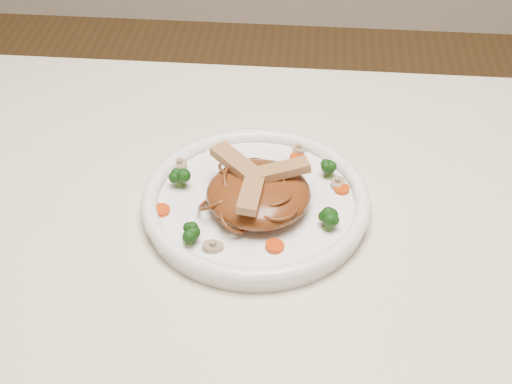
{
  "coord_description": "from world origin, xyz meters",
  "views": [
    {
      "loc": [
        0.02,
        -0.6,
        1.34
      ],
      "look_at": [
        -0.04,
        0.06,
        0.78
      ],
      "focal_mm": 50.45,
      "sensor_mm": 36.0,
      "label": 1
    }
  ],
  "objects": [
    {
      "name": "broccoli_3",
      "position": [
        0.05,
        0.02,
        0.78
      ],
      "size": [
        0.03,
        0.03,
        0.03
      ],
      "primitive_type": null,
      "rotation": [
        0.0,
        0.0,
        0.37
      ],
      "color": "#13420D",
      "rests_on": "plate"
    },
    {
      "name": "mushroom_0",
      "position": [
        -0.08,
        -0.03,
        0.77
      ],
      "size": [
        0.03,
        0.03,
        0.01
      ],
      "primitive_type": "cylinder",
      "rotation": [
        0.0,
        0.0,
        0.17
      ],
      "color": "tan",
      "rests_on": "plate"
    },
    {
      "name": "carrot_3",
      "position": [
        -0.08,
        0.15,
        0.77
      ],
      "size": [
        0.02,
        0.02,
        0.0
      ],
      "primitive_type": "cylinder",
      "rotation": [
        0.0,
        0.0,
        -0.33
      ],
      "color": "#B93406",
      "rests_on": "plate"
    },
    {
      "name": "chicken_b",
      "position": [
        -0.06,
        0.07,
        0.81
      ],
      "size": [
        0.07,
        0.07,
        0.01
      ],
      "primitive_type": "cube",
      "rotation": [
        0.0,
        0.0,
        2.4
      ],
      "color": "tan",
      "rests_on": "noodle_mound"
    },
    {
      "name": "broccoli_2",
      "position": [
        -0.11,
        -0.02,
        0.78
      ],
      "size": [
        0.03,
        0.03,
        0.03
      ],
      "primitive_type": null,
      "rotation": [
        0.0,
        0.0,
        0.35
      ],
      "color": "#13420D",
      "rests_on": "plate"
    },
    {
      "name": "carrot_4",
      "position": [
        -0.01,
        -0.02,
        0.77
      ],
      "size": [
        0.02,
        0.02,
        0.0
      ],
      "primitive_type": "cylinder",
      "rotation": [
        0.0,
        0.0,
        -0.14
      ],
      "color": "#B93406",
      "rests_on": "plate"
    },
    {
      "name": "chicken_c",
      "position": [
        -0.04,
        0.02,
        0.81
      ],
      "size": [
        0.03,
        0.07,
        0.01
      ],
      "primitive_type": "cube",
      "rotation": [
        0.0,
        0.0,
        4.64
      ],
      "color": "tan",
      "rests_on": "noodle_mound"
    },
    {
      "name": "mushroom_3",
      "position": [
        0.01,
        0.16,
        0.77
      ],
      "size": [
        0.02,
        0.02,
        0.01
      ],
      "primitive_type": "cylinder",
      "rotation": [
        0.0,
        0.0,
        1.52
      ],
      "color": "tan",
      "rests_on": "plate"
    },
    {
      "name": "table",
      "position": [
        0.0,
        0.0,
        0.65
      ],
      "size": [
        1.2,
        0.8,
        0.75
      ],
      "color": "#F0E3CC",
      "rests_on": "ground"
    },
    {
      "name": "plate",
      "position": [
        -0.04,
        0.06,
        0.76
      ],
      "size": [
        0.33,
        0.33,
        0.02
      ],
      "primitive_type": "cylinder",
      "rotation": [
        0.0,
        0.0,
        -0.23
      ],
      "color": "white",
      "rests_on": "table"
    },
    {
      "name": "carrot_0",
      "position": [
        0.01,
        0.14,
        0.77
      ],
      "size": [
        0.03,
        0.03,
        0.0
      ],
      "primitive_type": "cylinder",
      "rotation": [
        0.0,
        0.0,
        -0.12
      ],
      "color": "#B93406",
      "rests_on": "plate"
    },
    {
      "name": "carrot_2",
      "position": [
        0.06,
        0.09,
        0.77
      ],
      "size": [
        0.02,
        0.02,
        0.0
      ],
      "primitive_type": "cylinder",
      "rotation": [
        0.0,
        0.0,
        0.05
      ],
      "color": "#B93406",
      "rests_on": "plate"
    },
    {
      "name": "chicken_a",
      "position": [
        -0.01,
        0.06,
        0.81
      ],
      "size": [
        0.08,
        0.05,
        0.01
      ],
      "primitive_type": "cube",
      "rotation": [
        0.0,
        0.0,
        0.37
      ],
      "color": "tan",
      "rests_on": "noodle_mound"
    },
    {
      "name": "mushroom_2",
      "position": [
        -0.14,
        0.12,
        0.77
      ],
      "size": [
        0.04,
        0.04,
        0.01
      ],
      "primitive_type": "cylinder",
      "rotation": [
        0.0,
        0.0,
        -1.05
      ],
      "color": "tan",
      "rests_on": "plate"
    },
    {
      "name": "broccoli_1",
      "position": [
        -0.14,
        0.08,
        0.78
      ],
      "size": [
        0.04,
        0.04,
        0.03
      ],
      "primitive_type": null,
      "rotation": [
        0.0,
        0.0,
        -0.43
      ],
      "color": "#13420D",
      "rests_on": "plate"
    },
    {
      "name": "carrot_1",
      "position": [
        -0.15,
        0.03,
        0.77
      ],
      "size": [
        0.02,
        0.02,
        0.0
      ],
      "primitive_type": "cylinder",
      "rotation": [
        0.0,
        0.0,
        -0.17
      ],
      "color": "#B93406",
      "rests_on": "plate"
    },
    {
      "name": "mushroom_1",
      "position": [
        0.06,
        0.1,
        0.77
      ],
      "size": [
        0.03,
        0.03,
        0.01
      ],
      "primitive_type": "cylinder",
      "rotation": [
        0.0,
        0.0,
        1.12
      ],
      "color": "tan",
      "rests_on": "plate"
    },
    {
      "name": "broccoli_0",
      "position": [
        0.05,
        0.11,
        0.78
      ],
      "size": [
        0.03,
        0.03,
        0.03
      ],
      "primitive_type": null,
      "rotation": [
        0.0,
        0.0,
        -0.33
      ],
      "color": "#13420D",
      "rests_on": "plate"
    },
    {
      "name": "noodle_mound",
      "position": [
        -0.04,
        0.05,
        0.79
      ],
      "size": [
        0.14,
        0.14,
        0.04
      ],
      "primitive_type": "ellipsoid",
      "rotation": [
        0.0,
        0.0,
        0.13
      ],
      "color": "#5A2B11",
      "rests_on": "plate"
    }
  ]
}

